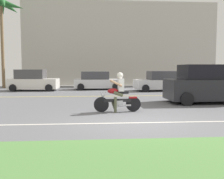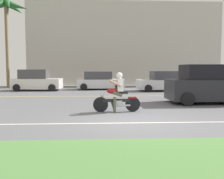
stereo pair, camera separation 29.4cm
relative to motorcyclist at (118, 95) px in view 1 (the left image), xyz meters
The scene contains 12 objects.
ground 1.26m from the motorcyclist, 63.39° to the left, with size 56.00×30.00×0.04m, color slate.
grass_median 6.22m from the motorcyclist, 85.66° to the right, with size 56.00×3.80×0.06m, color #548442.
lane_line_near 2.34m from the motorcyclist, 77.95° to the right, with size 50.40×0.12×0.01m, color silver.
lane_line_far 5.99m from the motorcyclist, 85.49° to the left, with size 50.40×0.12×0.01m, color yellow.
motorcyclist is the anchor object (origin of this frame).
suv_nearby 5.69m from the motorcyclist, 25.28° to the left, with size 4.75×2.17×1.97m.
parked_car_0 12.05m from the motorcyclist, 118.68° to the left, with size 3.92×2.08×1.69m.
parked_car_1 11.40m from the motorcyclist, 93.24° to the left, with size 4.02×2.08×1.51m.
parked_car_2 10.59m from the motorcyclist, 65.28° to the left, with size 4.12×2.23×1.56m.
parked_car_3 15.60m from the motorcyclist, 49.16° to the left, with size 4.30×2.00×1.53m.
palm_tree_0 17.74m from the motorcyclist, 123.69° to the left, with size 4.02×4.06×8.37m.
building_far 19.42m from the motorcyclist, 83.65° to the left, with size 20.88×4.00×8.90m, color #BCB7AD.
Camera 1 is at (-1.51, -8.24, 1.77)m, focal length 40.90 mm.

